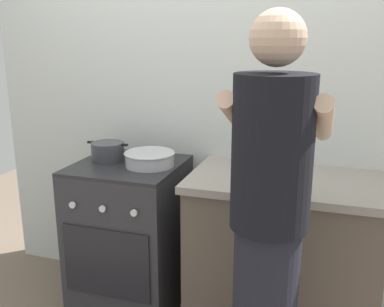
{
  "coord_description": "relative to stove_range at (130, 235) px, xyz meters",
  "views": [
    {
      "loc": [
        0.74,
        -2.01,
        1.6
      ],
      "look_at": [
        0.05,
        0.12,
        1.0
      ],
      "focal_mm": 40.39,
      "sensor_mm": 36.0,
      "label": 1
    }
  ],
  "objects": [
    {
      "name": "back_wall",
      "position": [
        0.55,
        0.35,
        0.8
      ],
      "size": [
        3.2,
        0.1,
        2.5
      ],
      "color": "silver",
      "rests_on": "ground"
    },
    {
      "name": "person",
      "position": [
        0.9,
        -0.61,
        0.41
      ],
      "size": [
        0.41,
        0.5,
        1.7
      ],
      "color": "black",
      "rests_on": "ground"
    },
    {
      "name": "utensil_crock",
      "position": [
        0.67,
        0.16,
        0.55
      ],
      "size": [
        0.1,
        0.1,
        0.33
      ],
      "color": "silver",
      "rests_on": "countertop"
    },
    {
      "name": "countertop",
      "position": [
        0.9,
        0.0,
        0.0
      ],
      "size": [
        1.0,
        0.6,
        0.9
      ],
      "color": "brown",
      "rests_on": "ground"
    },
    {
      "name": "stove_range",
      "position": [
        0.0,
        0.0,
        0.0
      ],
      "size": [
        0.6,
        0.62,
        0.9
      ],
      "color": "#2D2D33",
      "rests_on": "ground"
    },
    {
      "name": "mixing_bowl",
      "position": [
        0.14,
        -0.0,
        0.5
      ],
      "size": [
        0.29,
        0.29,
        0.08
      ],
      "color": "#B7B7BC",
      "rests_on": "stove_range"
    },
    {
      "name": "pot",
      "position": [
        -0.14,
        0.03,
        0.5
      ],
      "size": [
        0.26,
        0.19,
        0.11
      ],
      "color": "#38383D",
      "rests_on": "stove_range"
    },
    {
      "name": "spice_bottle",
      "position": [
        0.87,
        0.0,
        0.49
      ],
      "size": [
        0.04,
        0.04,
        0.08
      ],
      "color": "silver",
      "rests_on": "countertop"
    }
  ]
}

